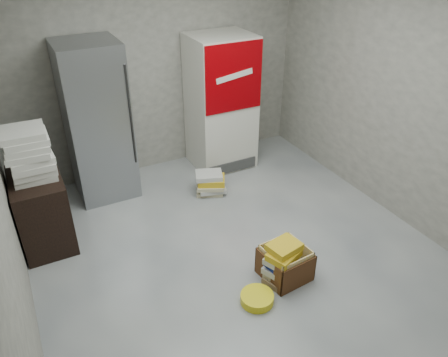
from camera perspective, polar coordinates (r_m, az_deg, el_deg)
ground at (r=4.50m, az=3.45°, el=-11.63°), size 5.00×5.00×0.00m
room_shell at (r=3.54m, az=4.36°, el=10.33°), size 4.04×5.04×2.82m
steel_fridge at (r=5.44m, az=-16.23°, el=7.07°), size 0.70×0.72×1.90m
coke_cooler at (r=5.94m, az=-0.39°, el=9.85°), size 0.80×0.73×1.80m
wood_shelf at (r=4.98m, az=-22.66°, el=-3.81°), size 0.50×0.80×0.80m
supply_box_stack at (r=4.66m, az=-24.08°, el=2.93°), size 0.44×0.44×0.52m
phonebook_stack_main at (r=4.26m, az=7.56°, el=-10.90°), size 0.38×0.35×0.43m
phonebook_stack_side at (r=5.53m, az=-1.77°, el=-0.64°), size 0.43×0.41×0.29m
cardboard_box at (r=4.36m, az=7.96°, el=-11.10°), size 0.45×0.45×0.34m
bucket_lid at (r=4.16m, az=4.33°, el=-15.33°), size 0.39×0.39×0.08m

